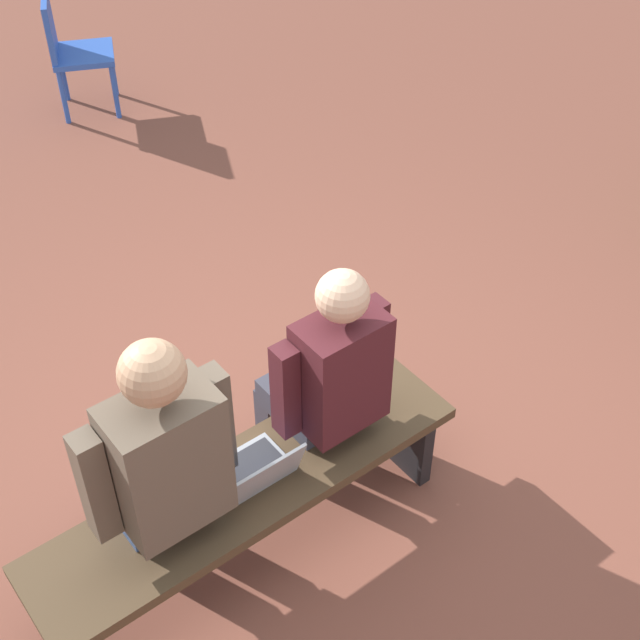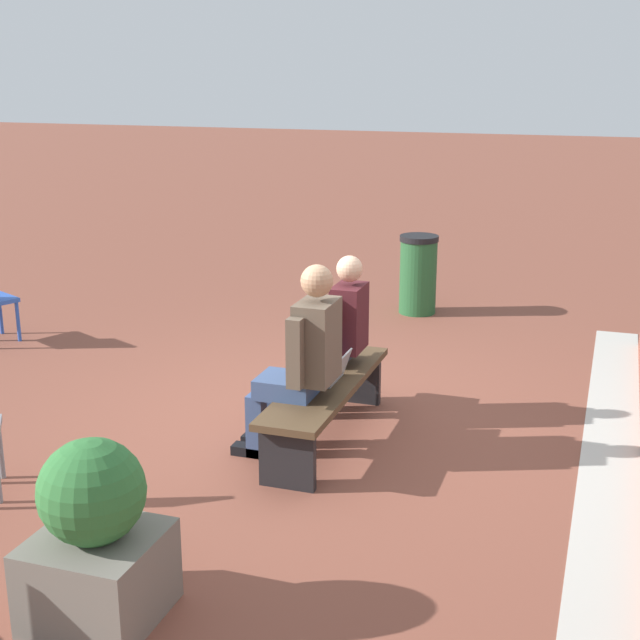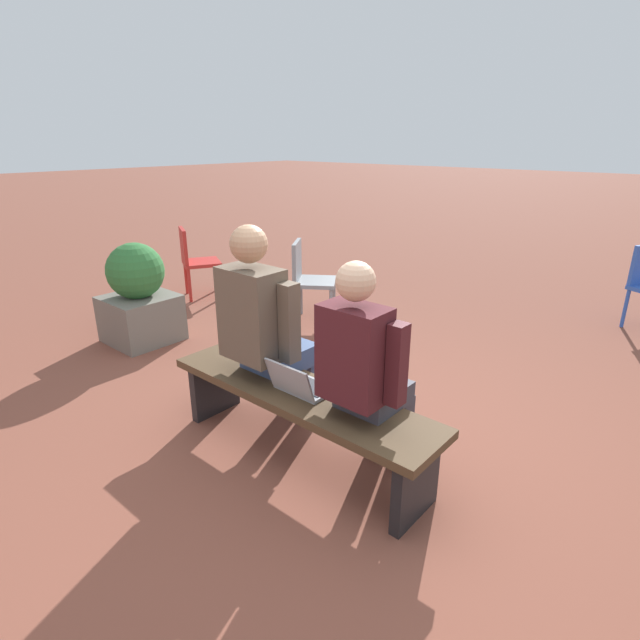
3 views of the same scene
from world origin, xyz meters
TOP-DOWN VIEW (x-y plane):
  - ground_plane at (0.00, 0.00)m, footprint 60.00×60.00m
  - concrete_strip at (0.26, 2.22)m, footprint 7.01×0.40m
  - bench at (0.26, 0.25)m, footprint 1.80×0.44m
  - person_student at (-0.17, 0.18)m, footprint 0.51×0.64m
  - person_adult at (0.58, 0.18)m, footprint 0.56×0.71m
  - laptop at (0.23, 0.26)m, footprint 0.32×0.29m
  - planter at (2.66, -0.14)m, footprint 0.60×0.60m
  - litter_bin at (-3.35, 0.11)m, footprint 0.42×0.42m

SIDE VIEW (x-z plane):
  - ground_plane at x=0.00m, z-range 0.00..0.00m
  - concrete_strip at x=0.26m, z-range 0.00..0.01m
  - bench at x=0.26m, z-range 0.13..0.58m
  - litter_bin at x=-3.35m, z-range 0.00..0.86m
  - planter at x=2.66m, z-range -0.03..0.91m
  - laptop at x=0.23m, z-range 0.39..0.61m
  - person_student at x=-0.17m, z-range 0.05..1.34m
  - person_adult at x=0.58m, z-range 0.04..1.42m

